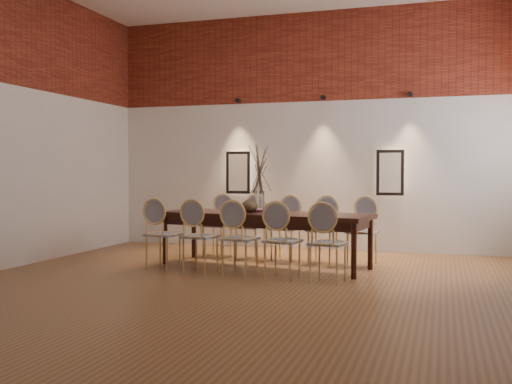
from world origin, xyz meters
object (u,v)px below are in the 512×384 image
(chair_near_a, at_px, (163,234))
(book, at_px, (262,210))
(chair_far_b, at_px, (250,227))
(vase, at_px, (259,202))
(chair_near_e, at_px, (328,243))
(chair_far_d, at_px, (323,230))
(chair_far_a, at_px, (217,225))
(bowl, at_px, (250,206))
(chair_near_c, at_px, (240,238))
(chair_near_d, at_px, (282,241))
(chair_far_c, at_px, (286,228))
(chair_near_b, at_px, (200,236))
(dining_table, at_px, (265,240))
(chair_far_e, at_px, (362,232))

(chair_near_a, bearing_deg, book, 43.37)
(chair_far_b, relative_size, vase, 3.13)
(chair_near_e, xyz_separation_m, chair_far_d, (-0.37, 1.57, 0.00))
(chair_far_a, xyz_separation_m, bowl, (0.85, -0.93, 0.37))
(chair_near_c, height_order, chair_near_e, same)
(chair_near_d, xyz_separation_m, chair_far_d, (0.21, 1.49, 0.00))
(chair_near_d, height_order, chair_far_d, same)
(chair_far_b, xyz_separation_m, vase, (0.39, -0.81, 0.43))
(chair_far_c, height_order, bowl, chair_far_c)
(chair_near_b, distance_m, book, 1.10)
(chair_far_c, xyz_separation_m, vase, (-0.18, -0.73, 0.43))
(chair_near_a, distance_m, chair_far_d, 2.31)
(chair_near_d, distance_m, chair_near_e, 0.59)
(dining_table, bearing_deg, chair_near_b, -127.96)
(chair_near_b, xyz_separation_m, chair_far_a, (-0.37, 1.57, 0.00))
(chair_near_d, bearing_deg, chair_near_c, 180.00)
(chair_far_c, xyz_separation_m, book, (-0.22, -0.51, 0.30))
(chair_far_d, xyz_separation_m, book, (-0.80, -0.42, 0.30))
(dining_table, height_order, vase, vase)
(chair_near_e, xyz_separation_m, bowl, (-1.26, 0.89, 0.37))
(chair_far_a, height_order, book, chair_far_a)
(chair_far_e, distance_m, bowl, 1.63)
(bowl, bearing_deg, chair_far_c, 67.79)
(vase, height_order, bowl, vase)
(chair_far_c, bearing_deg, chair_far_a, 0.00)
(vase, bearing_deg, chair_near_b, -132.03)
(vase, height_order, book, vase)
(chair_far_c, height_order, book, chair_far_c)
(chair_far_e, height_order, vase, vase)
(chair_far_d, bearing_deg, dining_table, 52.04)
(dining_table, height_order, chair_near_e, chair_near_e)
(chair_near_b, relative_size, vase, 3.13)
(chair_near_e, bearing_deg, chair_far_b, 139.48)
(chair_far_c, distance_m, vase, 0.87)
(chair_near_e, bearing_deg, bowl, 152.96)
(chair_far_e, height_order, bowl, chair_far_e)
(chair_near_d, distance_m, chair_far_b, 1.90)
(book, bearing_deg, chair_far_c, 66.62)
(chair_near_c, xyz_separation_m, chair_far_a, (-0.95, 1.65, 0.00))
(dining_table, height_order, bowl, bowl)
(book, bearing_deg, vase, -81.35)
(chair_near_d, height_order, chair_far_c, same)
(chair_far_d, bearing_deg, chair_near_c, 68.69)
(chair_near_d, bearing_deg, chair_near_b, 180.00)
(book, bearing_deg, chair_far_e, 13.94)
(vase, bearing_deg, chair_far_e, 22.88)
(chair_near_c, bearing_deg, chair_near_a, 180.00)
(dining_table, xyz_separation_m, chair_near_d, (0.47, -0.83, 0.09))
(vase, xyz_separation_m, bowl, (-0.13, -0.03, -0.06))
(chair_near_b, bearing_deg, chair_far_e, 40.52)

